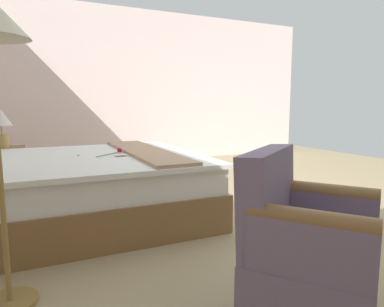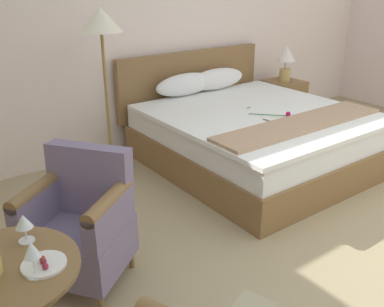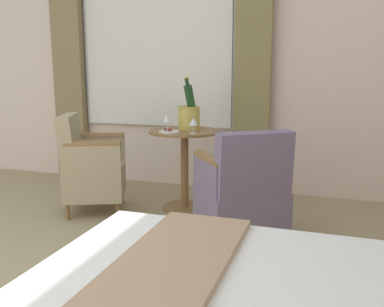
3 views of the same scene
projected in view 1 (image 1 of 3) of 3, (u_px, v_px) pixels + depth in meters
ground_plane at (265, 200)px, 3.86m from camera, size 8.11×8.11×0.00m
wall_far_side at (162, 87)px, 6.68m from camera, size 0.12×6.27×2.83m
bed at (79, 185)px, 3.19m from camera, size 1.94×2.17×1.03m
nightstand at (5, 172)px, 4.03m from camera, size 0.46×0.46×0.58m
bedside_lamp at (1, 122)px, 3.95m from camera, size 0.24×0.24×0.45m
armchair_by_window at (303, 253)px, 1.56m from camera, size 0.77×0.78×0.86m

